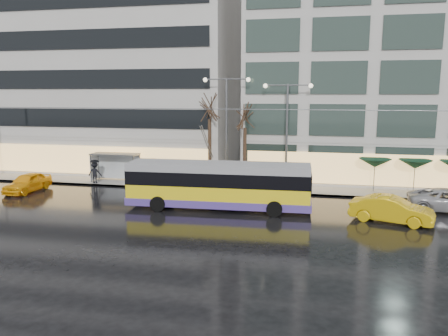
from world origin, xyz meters
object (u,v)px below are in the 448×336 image
(trolleybus, at_px, (218,187))
(bus_shelter, at_px, (112,161))
(taxi_a, at_px, (28,182))
(street_lamp_near, at_px, (226,117))

(trolleybus, height_order, bus_shelter, trolleybus)
(trolleybus, height_order, taxi_a, trolleybus)
(street_lamp_near, distance_m, taxi_a, 17.08)
(street_lamp_near, bearing_deg, bus_shelter, -179.37)
(street_lamp_near, relative_size, taxi_a, 2.00)
(street_lamp_near, bearing_deg, taxi_a, -162.05)
(trolleybus, xyz_separation_m, bus_shelter, (-11.22, 6.91, 0.38))
(bus_shelter, relative_size, taxi_a, 0.93)
(bus_shelter, bearing_deg, taxi_a, -136.08)
(bus_shelter, bearing_deg, street_lamp_near, 0.63)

